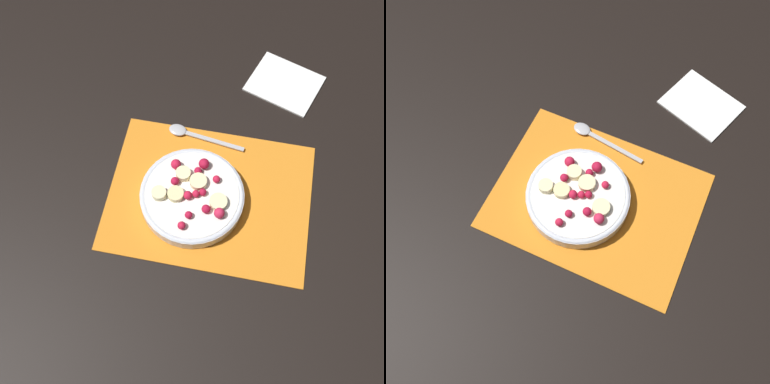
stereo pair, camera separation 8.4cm
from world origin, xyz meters
The scene contains 5 objects.
ground_plane centered at (0.00, 0.00, 0.00)m, with size 3.00×3.00×0.00m, color black.
placemat centered at (0.00, 0.00, 0.00)m, with size 0.41×0.31×0.01m.
fruit_bowl centered at (-0.03, -0.02, 0.03)m, with size 0.21×0.21×0.05m.
spoon centered at (-0.07, 0.14, 0.01)m, with size 0.17×0.04×0.01m.
napkin centered at (0.12, 0.32, 0.00)m, with size 0.19×0.17×0.01m.
Camera 1 is at (0.03, -0.36, 0.81)m, focal length 40.00 mm.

